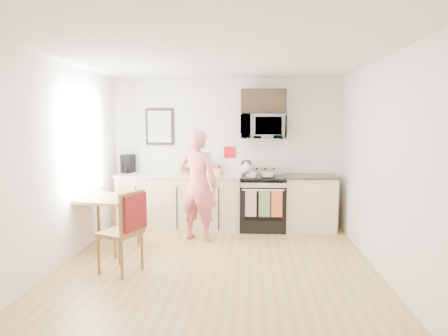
# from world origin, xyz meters

# --- Properties ---
(floor) EXTENTS (4.60, 4.60, 0.00)m
(floor) POSITION_xyz_m (0.00, 0.00, 0.00)
(floor) COLOR olive
(floor) RESTS_ON ground
(back_wall) EXTENTS (4.00, 0.04, 2.60)m
(back_wall) POSITION_xyz_m (0.00, 2.30, 1.30)
(back_wall) COLOR silver
(back_wall) RESTS_ON floor
(front_wall) EXTENTS (4.00, 0.04, 2.60)m
(front_wall) POSITION_xyz_m (0.00, -2.30, 1.30)
(front_wall) COLOR silver
(front_wall) RESTS_ON floor
(left_wall) EXTENTS (0.04, 4.60, 2.60)m
(left_wall) POSITION_xyz_m (-2.00, 0.00, 1.30)
(left_wall) COLOR silver
(left_wall) RESTS_ON floor
(right_wall) EXTENTS (0.04, 4.60, 2.60)m
(right_wall) POSITION_xyz_m (2.00, 0.00, 1.30)
(right_wall) COLOR silver
(right_wall) RESTS_ON floor
(ceiling) EXTENTS (4.00, 4.60, 0.04)m
(ceiling) POSITION_xyz_m (0.00, 0.00, 2.60)
(ceiling) COLOR silver
(ceiling) RESTS_ON back_wall
(window) EXTENTS (0.06, 1.40, 1.50)m
(window) POSITION_xyz_m (-1.96, 0.80, 1.55)
(window) COLOR white
(window) RESTS_ON left_wall
(cabinet_left) EXTENTS (2.10, 0.60, 0.90)m
(cabinet_left) POSITION_xyz_m (-0.80, 2.00, 0.45)
(cabinet_left) COLOR #CBB482
(cabinet_left) RESTS_ON floor
(countertop_left) EXTENTS (2.14, 0.64, 0.04)m
(countertop_left) POSITION_xyz_m (-0.80, 2.00, 0.92)
(countertop_left) COLOR beige
(countertop_left) RESTS_ON cabinet_left
(cabinet_right) EXTENTS (0.84, 0.60, 0.90)m
(cabinet_right) POSITION_xyz_m (1.43, 2.00, 0.45)
(cabinet_right) COLOR #CBB482
(cabinet_right) RESTS_ON floor
(countertop_right) EXTENTS (0.88, 0.64, 0.04)m
(countertop_right) POSITION_xyz_m (1.43, 2.00, 0.92)
(countertop_right) COLOR black
(countertop_right) RESTS_ON cabinet_right
(range) EXTENTS (0.76, 0.70, 1.16)m
(range) POSITION_xyz_m (0.63, 1.98, 0.44)
(range) COLOR black
(range) RESTS_ON floor
(microwave) EXTENTS (0.76, 0.51, 0.42)m
(microwave) POSITION_xyz_m (0.63, 2.08, 1.76)
(microwave) COLOR silver
(microwave) RESTS_ON back_wall
(upper_cabinet) EXTENTS (0.76, 0.35, 0.40)m
(upper_cabinet) POSITION_xyz_m (0.63, 2.12, 2.18)
(upper_cabinet) COLOR black
(upper_cabinet) RESTS_ON back_wall
(wall_art) EXTENTS (0.50, 0.04, 0.65)m
(wall_art) POSITION_xyz_m (-1.20, 2.28, 1.75)
(wall_art) COLOR black
(wall_art) RESTS_ON back_wall
(wall_trivet) EXTENTS (0.20, 0.02, 0.20)m
(wall_trivet) POSITION_xyz_m (0.05, 2.28, 1.30)
(wall_trivet) COLOR #B80F12
(wall_trivet) RESTS_ON back_wall
(person) EXTENTS (0.72, 0.58, 1.73)m
(person) POSITION_xyz_m (-0.39, 1.28, 0.86)
(person) COLOR #C23540
(person) RESTS_ON floor
(dining_table) EXTENTS (0.84, 0.84, 0.76)m
(dining_table) POSITION_xyz_m (-1.65, 0.72, 0.68)
(dining_table) COLOR brown
(dining_table) RESTS_ON floor
(chair) EXTENTS (0.60, 0.57, 1.02)m
(chair) POSITION_xyz_m (-1.02, -0.20, 0.66)
(chair) COLOR brown
(chair) RESTS_ON floor
(knife_block) EXTENTS (0.10, 0.13, 0.19)m
(knife_block) POSITION_xyz_m (-0.36, 2.15, 1.04)
(knife_block) COLOR brown
(knife_block) RESTS_ON countertop_left
(utensil_crock) EXTENTS (0.11, 0.11, 0.33)m
(utensil_crock) POSITION_xyz_m (-0.16, 2.20, 1.07)
(utensil_crock) COLOR #B80F12
(utensil_crock) RESTS_ON countertop_left
(fruit_bowl) EXTENTS (0.28, 0.28, 0.10)m
(fruit_bowl) POSITION_xyz_m (-0.68, 2.13, 0.98)
(fruit_bowl) COLOR white
(fruit_bowl) RESTS_ON countertop_left
(milk_carton) EXTENTS (0.11, 0.11, 0.23)m
(milk_carton) POSITION_xyz_m (-0.80, 1.99, 1.06)
(milk_carton) COLOR tan
(milk_carton) RESTS_ON countertop_left
(coffee_maker) EXTENTS (0.23, 0.29, 0.32)m
(coffee_maker) POSITION_xyz_m (-1.75, 2.13, 1.09)
(coffee_maker) COLOR black
(coffee_maker) RESTS_ON countertop_left
(bread_bag) EXTENTS (0.36, 0.25, 0.12)m
(bread_bag) POSITION_xyz_m (-0.20, 1.78, 1.00)
(bread_bag) COLOR tan
(bread_bag) RESTS_ON countertop_left
(cake) EXTENTS (0.24, 0.24, 0.08)m
(cake) POSITION_xyz_m (0.70, 1.83, 0.96)
(cake) COLOR black
(cake) RESTS_ON range
(kettle) EXTENTS (0.20, 0.20, 0.25)m
(kettle) POSITION_xyz_m (0.35, 2.17, 1.03)
(kettle) COLOR white
(kettle) RESTS_ON range
(pot) EXTENTS (0.20, 0.30, 0.09)m
(pot) POSITION_xyz_m (0.43, 1.79, 0.97)
(pot) COLOR silver
(pot) RESTS_ON range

